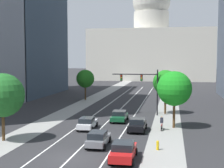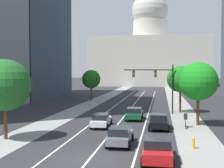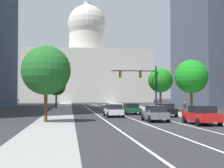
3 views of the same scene
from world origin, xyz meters
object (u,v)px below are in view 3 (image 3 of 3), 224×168
Objects in this scene: car_black at (165,110)px; street_tree_near_left at (46,70)px; street_tree_far_right at (191,77)px; traffic_signal_mast at (142,80)px; fire_hydrant at (214,116)px; street_tree_near_right at (160,80)px; car_green at (131,108)px; street_tree_mid_left at (56,86)px; car_white at (114,110)px; cyclist at (185,109)px; car_gray at (155,113)px; capitol_building at (87,68)px; car_red at (202,115)px.

car_black is 15.55m from street_tree_near_left.
traffic_signal_mast is at bearing 118.31° from street_tree_far_right.
street_tree_near_right is at bearing 89.30° from fire_hydrant.
car_green is 0.71× the size of street_tree_mid_left.
street_tree_far_right reaches higher than car_white.
street_tree_near_left is (-16.04, 0.58, 4.32)m from fire_hydrant.
street_tree_near_right is at bearing 50.57° from street_tree_near_left.
street_tree_near_left is at bearing -125.70° from traffic_signal_mast.
cyclist is (2.82, 1.15, 0.06)m from car_black.
street_tree_near_left reaches higher than street_tree_mid_left.
cyclist is at bearing -72.79° from traffic_signal_mast.
car_white is 11.59m from fire_hydrant.
street_tree_near_left reaches higher than street_tree_far_right.
car_gray is 21.46m from street_tree_near_right.
capitol_building is 102.68m from fire_hydrant.
street_tree_far_right is at bearing -76.75° from car_white.
traffic_signal_mast is at bearing 20.70° from cyclist.
car_black is 6.31m from car_green.
car_black is at bearing 109.84° from fire_hydrant.
traffic_signal_mast reaches higher than car_white.
street_tree_mid_left is at bearing 139.15° from street_tree_near_right.
car_green is at bearing -129.48° from street_tree_near_right.
street_tree_far_right is (18.00, -24.56, 0.52)m from street_tree_mid_left.
car_black is 11.17m from car_red.
capitol_building reaches higher than car_white.
car_gray is 0.62× the size of street_tree_near_right.
capitol_building is 27.87× the size of cyclist.
car_gray is 36.42m from street_tree_mid_left.
street_tree_mid_left is at bearing 26.94° from car_black.
car_red is 41.00m from street_tree_mid_left.
street_tree_mid_left reaches higher than car_white.
car_gray is at bearing -98.51° from traffic_signal_mast.
car_red is at bearing -70.35° from street_tree_mid_left.
car_green reaches higher than fire_hydrant.
street_tree_near_right is at bearing -8.01° from car_red.
car_red is (3.05, -3.83, 0.03)m from car_gray.
street_tree_near_right is at bearing -12.81° from car_black.
street_tree_mid_left is at bearing 18.69° from car_red.
car_green is 2.58× the size of cyclist.
car_black is 0.61× the size of traffic_signal_mast.
car_black is 0.93× the size of car_red.
street_tree_near_left is (-10.26, 0.37, 4.01)m from car_gray.
street_tree_far_right reaches higher than street_tree_mid_left.
car_gray is at bearing 37.59° from car_red.
cyclist reaches higher than car_gray.
car_black is at bearing -152.35° from car_green.
street_tree_far_right is (1.54, 10.29, 4.42)m from fire_hydrant.
car_gray is 13.11m from street_tree_far_right.
capitol_building is 94.03m from cyclist.
car_black is at bearing -22.86° from car_gray.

